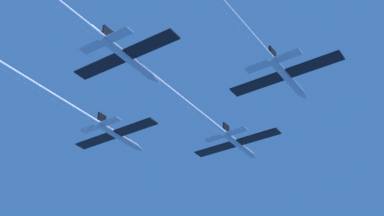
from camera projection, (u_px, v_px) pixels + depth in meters
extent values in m
cylinder|color=#B2BAC6|center=(238.00, 144.00, 112.38)|extent=(1.36, 12.39, 1.36)
cone|color=#B2BAC6|center=(254.00, 157.00, 117.75)|extent=(1.34, 2.73, 1.34)
ellipsoid|color=black|center=(244.00, 147.00, 114.62)|extent=(0.95, 2.48, 0.68)
cube|color=black|center=(215.00, 149.00, 114.48)|extent=(9.42, 2.73, 0.30)
cube|color=black|center=(259.00, 137.00, 109.40)|extent=(9.42, 2.73, 0.30)
cube|color=black|center=(226.00, 128.00, 109.74)|extent=(0.36, 2.23, 1.98)
cube|color=#B2BAC6|center=(215.00, 138.00, 110.01)|extent=(4.24, 1.64, 0.30)
cube|color=#B2BAC6|center=(237.00, 131.00, 107.37)|extent=(4.24, 1.64, 0.30)
cylinder|color=white|center=(167.00, 88.00, 93.57)|extent=(1.23, 40.63, 1.23)
cylinder|color=#B2BAC6|center=(117.00, 135.00, 107.21)|extent=(1.36, 12.39, 1.36)
cone|color=#B2BAC6|center=(140.00, 149.00, 112.57)|extent=(1.34, 2.73, 1.34)
ellipsoid|color=black|center=(126.00, 138.00, 109.45)|extent=(0.95, 2.48, 0.68)
cube|color=black|center=(96.00, 141.00, 109.31)|extent=(9.42, 2.73, 0.30)
cube|color=black|center=(136.00, 127.00, 104.23)|extent=(9.42, 2.73, 0.30)
cube|color=black|center=(102.00, 118.00, 104.57)|extent=(0.36, 2.23, 1.98)
cube|color=#B2BAC6|center=(90.00, 129.00, 104.84)|extent=(4.24, 1.64, 0.30)
cube|color=#B2BAC6|center=(111.00, 121.00, 102.20)|extent=(4.24, 1.64, 0.30)
cylinder|color=#B2BAC6|center=(286.00, 76.00, 87.95)|extent=(1.36, 12.39, 1.36)
cone|color=#B2BAC6|center=(304.00, 96.00, 93.31)|extent=(1.34, 2.73, 1.34)
ellipsoid|color=black|center=(293.00, 81.00, 90.19)|extent=(0.95, 2.48, 0.68)
cube|color=black|center=(257.00, 85.00, 90.05)|extent=(9.42, 2.73, 0.30)
cube|color=black|center=(315.00, 64.00, 84.97)|extent=(9.42, 2.73, 0.30)
cube|color=black|center=(273.00, 54.00, 85.31)|extent=(0.36, 2.23, 1.98)
cube|color=#B2BAC6|center=(258.00, 67.00, 85.58)|extent=(4.24, 1.64, 0.30)
cube|color=#B2BAC6|center=(289.00, 55.00, 82.94)|extent=(4.24, 1.64, 0.30)
cylinder|color=#B2BAC6|center=(127.00, 58.00, 83.99)|extent=(1.36, 12.39, 1.36)
cone|color=#B2BAC6|center=(155.00, 80.00, 89.35)|extent=(1.34, 2.73, 1.34)
ellipsoid|color=black|center=(138.00, 63.00, 86.23)|extent=(0.95, 2.48, 0.68)
cube|color=black|center=(100.00, 67.00, 86.09)|extent=(9.42, 2.73, 0.30)
cube|color=black|center=(151.00, 44.00, 81.01)|extent=(9.42, 2.73, 0.30)
cube|color=black|center=(108.00, 33.00, 81.35)|extent=(0.36, 2.23, 1.98)
cube|color=#B2BAC6|center=(93.00, 47.00, 81.62)|extent=(4.24, 1.64, 0.30)
cube|color=#B2BAC6|center=(120.00, 34.00, 78.98)|extent=(4.24, 1.64, 0.30)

